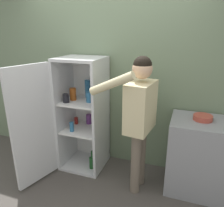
# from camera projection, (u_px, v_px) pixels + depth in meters

# --- Properties ---
(ground_plane) EXTENTS (12.00, 12.00, 0.00)m
(ground_plane) POSITION_uv_depth(u_px,v_px,m) (83.00, 197.00, 2.63)
(ground_plane) COLOR #4C4742
(wall_back) EXTENTS (7.00, 0.06, 2.55)m
(wall_back) POSITION_uv_depth(u_px,v_px,m) (111.00, 77.00, 3.10)
(wall_back) COLOR gray
(wall_back) RESTS_ON ground_plane
(refrigerator) EXTENTS (0.80, 1.13, 1.58)m
(refrigerator) POSITION_uv_depth(u_px,v_px,m) (75.00, 116.00, 3.00)
(refrigerator) COLOR silver
(refrigerator) RESTS_ON ground_plane
(person) EXTENTS (0.70, 0.59, 1.66)m
(person) POSITION_uv_depth(u_px,v_px,m) (140.00, 110.00, 2.49)
(person) COLOR #726656
(person) RESTS_ON ground_plane
(counter) EXTENTS (0.69, 0.58, 0.92)m
(counter) POSITION_uv_depth(u_px,v_px,m) (197.00, 156.00, 2.66)
(counter) COLOR gray
(counter) RESTS_ON ground_plane
(bowl) EXTENTS (0.22, 0.22, 0.06)m
(bowl) POSITION_uv_depth(u_px,v_px,m) (203.00, 118.00, 2.52)
(bowl) COLOR #B24738
(bowl) RESTS_ON counter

